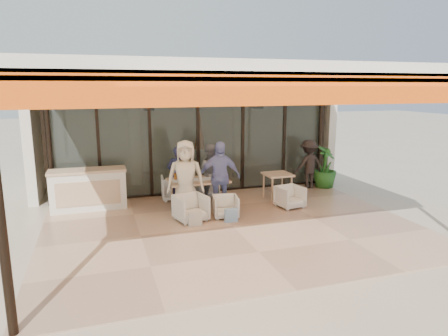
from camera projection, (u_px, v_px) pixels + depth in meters
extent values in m
plane|color=#C6B293|center=(232.00, 227.00, 8.83)|extent=(70.00, 70.00, 0.00)
cube|color=tan|center=(232.00, 227.00, 8.83)|extent=(8.00, 6.00, 0.01)
cube|color=silver|center=(233.00, 74.00, 8.17)|extent=(8.00, 6.00, 0.20)
cube|color=#FF560D|center=(303.00, 89.00, 5.49)|extent=(8.00, 0.12, 0.45)
cube|color=orange|center=(281.00, 80.00, 6.10)|extent=(8.00, 1.50, 0.06)
cylinder|color=black|center=(0.00, 213.00, 4.66)|extent=(0.12, 0.12, 3.20)
cylinder|color=black|center=(49.00, 145.00, 10.03)|extent=(0.12, 0.12, 3.20)
cylinder|color=black|center=(320.00, 134.00, 12.36)|extent=(0.12, 0.12, 3.20)
cube|color=#9EADA3|center=(198.00, 139.00, 11.31)|extent=(8.00, 0.03, 3.20)
cube|color=black|center=(199.00, 192.00, 11.62)|extent=(8.00, 0.10, 0.08)
cube|color=black|center=(197.00, 82.00, 10.99)|extent=(8.00, 0.10, 0.08)
cube|color=black|center=(45.00, 145.00, 10.10)|extent=(0.08, 0.10, 3.20)
cube|color=black|center=(98.00, 143.00, 10.49)|extent=(0.08, 0.10, 3.20)
cube|color=black|center=(150.00, 141.00, 10.90)|extent=(0.08, 0.10, 3.20)
cube|color=black|center=(198.00, 139.00, 11.31)|extent=(0.08, 0.10, 3.20)
cube|color=black|center=(242.00, 137.00, 11.71)|extent=(0.08, 0.10, 3.20)
cube|color=black|center=(284.00, 135.00, 12.12)|extent=(0.08, 0.10, 3.20)
cube|color=black|center=(322.00, 134.00, 12.51)|extent=(0.08, 0.10, 3.20)
cube|color=silver|center=(174.00, 124.00, 14.55)|extent=(9.00, 0.25, 3.40)
cube|color=silver|center=(36.00, 134.00, 11.59)|extent=(0.25, 3.50, 3.40)
cube|color=silver|center=(305.00, 125.00, 14.24)|extent=(0.25, 3.50, 3.40)
cube|color=silver|center=(183.00, 75.00, 12.58)|extent=(9.00, 3.50, 0.25)
cube|color=#E2B78A|center=(186.00, 180.00, 13.26)|extent=(8.00, 3.50, 0.02)
cylinder|color=silver|center=(135.00, 138.00, 12.34)|extent=(0.40, 0.40, 3.00)
cylinder|color=silver|center=(238.00, 134.00, 13.36)|extent=(0.40, 0.40, 3.00)
cylinder|color=black|center=(148.00, 88.00, 11.78)|extent=(0.03, 0.03, 0.70)
cube|color=black|center=(148.00, 104.00, 11.87)|extent=(0.30, 0.30, 0.40)
sphere|color=#FFBF72|center=(148.00, 104.00, 11.87)|extent=(0.18, 0.18, 0.18)
cylinder|color=black|center=(257.00, 88.00, 12.84)|extent=(0.03, 0.03, 0.70)
cube|color=black|center=(257.00, 102.00, 12.93)|extent=(0.30, 0.30, 0.40)
sphere|color=#FFBF72|center=(257.00, 102.00, 12.93)|extent=(0.18, 0.18, 0.18)
cylinder|color=black|center=(200.00, 183.00, 12.64)|extent=(0.40, 0.40, 0.05)
cylinder|color=black|center=(200.00, 152.00, 12.44)|extent=(0.04, 0.04, 2.10)
cone|color=#E15213|center=(199.00, 131.00, 12.31)|extent=(0.32, 0.32, 1.10)
cube|color=silver|center=(89.00, 190.00, 9.97)|extent=(1.80, 0.60, 1.00)
cube|color=#E2B78A|center=(87.00, 171.00, 9.87)|extent=(1.85, 0.65, 0.06)
cube|color=#E2B78A|center=(88.00, 194.00, 9.68)|extent=(1.50, 0.02, 0.60)
cube|color=#E2B78A|center=(198.00, 180.00, 10.07)|extent=(1.50, 0.90, 0.05)
cube|color=white|center=(198.00, 180.00, 10.07)|extent=(1.30, 0.35, 0.01)
cylinder|color=#E2B78A|center=(177.00, 200.00, 9.66)|extent=(0.06, 0.06, 0.70)
cylinder|color=#E2B78A|center=(225.00, 196.00, 10.04)|extent=(0.06, 0.06, 0.70)
cylinder|color=#E2B78A|center=(172.00, 193.00, 10.26)|extent=(0.06, 0.06, 0.70)
cylinder|color=#E2B78A|center=(218.00, 190.00, 10.63)|extent=(0.06, 0.06, 0.70)
cylinder|color=white|center=(182.00, 180.00, 9.78)|extent=(0.06, 0.06, 0.11)
cylinder|color=white|center=(187.00, 176.00, 10.17)|extent=(0.06, 0.06, 0.11)
cylinder|color=white|center=(201.00, 178.00, 9.98)|extent=(0.06, 0.06, 0.11)
cylinder|color=white|center=(208.00, 175.00, 10.32)|extent=(0.06, 0.06, 0.11)
cylinder|color=white|center=(219.00, 178.00, 10.02)|extent=(0.06, 0.06, 0.11)
cylinder|color=brown|center=(175.00, 176.00, 10.03)|extent=(0.07, 0.07, 0.16)
cylinder|color=black|center=(192.00, 174.00, 10.28)|extent=(0.09, 0.09, 0.17)
cylinder|color=black|center=(192.00, 171.00, 10.26)|extent=(0.10, 0.10, 0.01)
cylinder|color=white|center=(183.00, 183.00, 9.65)|extent=(0.22, 0.22, 0.01)
cylinder|color=white|center=(219.00, 180.00, 9.92)|extent=(0.22, 0.22, 0.01)
cylinder|color=white|center=(178.00, 178.00, 10.23)|extent=(0.22, 0.22, 0.01)
cylinder|color=white|center=(212.00, 175.00, 10.50)|extent=(0.22, 0.22, 0.01)
imported|color=white|center=(175.00, 187.00, 10.90)|extent=(0.77, 0.73, 0.73)
imported|color=white|center=(205.00, 185.00, 11.16)|extent=(0.74, 0.71, 0.66)
imported|color=white|center=(191.00, 207.00, 9.14)|extent=(0.80, 0.76, 0.69)
imported|color=white|center=(226.00, 206.00, 9.40)|extent=(0.65, 0.63, 0.59)
imported|color=#181A36|center=(178.00, 176.00, 10.36)|extent=(0.62, 0.45, 1.55)
imported|color=slate|center=(209.00, 173.00, 10.61)|extent=(0.92, 0.82, 1.58)
imported|color=beige|center=(186.00, 178.00, 9.49)|extent=(1.00, 0.78, 1.82)
imported|color=#7983CA|center=(219.00, 177.00, 9.75)|extent=(1.07, 0.54, 1.76)
cube|color=silver|center=(195.00, 219.00, 8.80)|extent=(0.30, 0.10, 0.34)
cube|color=#99BFD8|center=(231.00, 216.00, 9.05)|extent=(0.30, 0.10, 0.34)
cube|color=#E2B78A|center=(278.00, 174.00, 10.78)|extent=(0.70, 0.70, 0.05)
cylinder|color=#E2B78A|center=(272.00, 191.00, 10.51)|extent=(0.05, 0.05, 0.70)
cylinder|color=#E2B78A|center=(291.00, 189.00, 10.68)|extent=(0.05, 0.05, 0.70)
cylinder|color=#E2B78A|center=(264.00, 186.00, 11.03)|extent=(0.05, 0.05, 0.70)
cylinder|color=#E2B78A|center=(282.00, 184.00, 11.20)|extent=(0.05, 0.05, 0.70)
imported|color=white|center=(290.00, 196.00, 10.16)|extent=(0.70, 0.67, 0.63)
imported|color=black|center=(309.00, 165.00, 11.96)|extent=(1.04, 0.70, 1.50)
imported|color=#1E5919|center=(325.00, 167.00, 12.13)|extent=(1.03, 1.03, 1.30)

